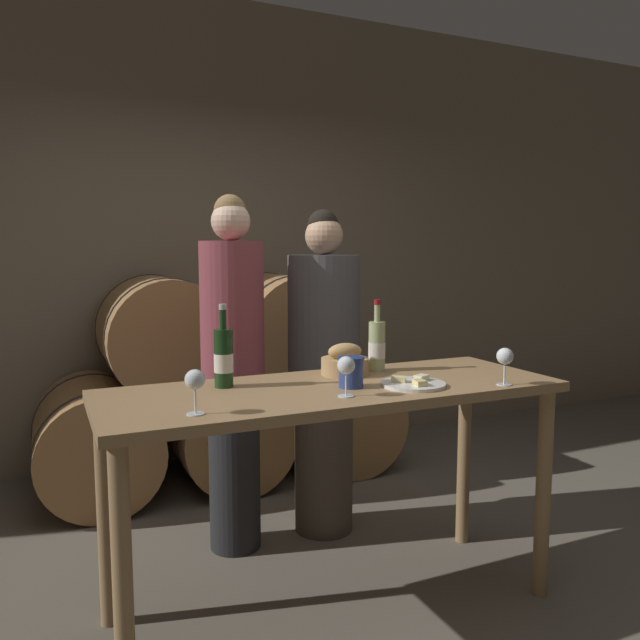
{
  "coord_description": "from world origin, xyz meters",
  "views": [
    {
      "loc": [
        -1.05,
        -2.19,
        1.48
      ],
      "look_at": [
        0.0,
        0.13,
        1.19
      ],
      "focal_mm": 35.0,
      "sensor_mm": 36.0,
      "label": 1
    }
  ],
  "objects_px": {
    "person_right": "(324,372)",
    "wine_bottle_red": "(224,358)",
    "wine_glass_left": "(346,367)",
    "bread_basket": "(345,362)",
    "blue_crock": "(351,371)",
    "wine_glass_far_left": "(195,381)",
    "wine_glass_center": "(505,358)",
    "person_left": "(233,370)",
    "cheese_plate": "(413,384)",
    "wine_bottle_white": "(377,346)",
    "tasting_table": "(334,417)"
  },
  "relations": [
    {
      "from": "person_right",
      "to": "wine_bottle_white",
      "type": "xyz_separation_m",
      "value": [
        0.03,
        -0.49,
        0.21
      ]
    },
    {
      "from": "wine_bottle_red",
      "to": "wine_bottle_white",
      "type": "distance_m",
      "value": 0.71
    },
    {
      "from": "tasting_table",
      "to": "cheese_plate",
      "type": "height_order",
      "value": "cheese_plate"
    },
    {
      "from": "person_left",
      "to": "bread_basket",
      "type": "bearing_deg",
      "value": -55.35
    },
    {
      "from": "blue_crock",
      "to": "cheese_plate",
      "type": "distance_m",
      "value": 0.26
    },
    {
      "from": "person_right",
      "to": "wine_bottle_white",
      "type": "relative_size",
      "value": 5.27
    },
    {
      "from": "tasting_table",
      "to": "wine_glass_center",
      "type": "distance_m",
      "value": 0.72
    },
    {
      "from": "tasting_table",
      "to": "person_left",
      "type": "distance_m",
      "value": 0.73
    },
    {
      "from": "person_right",
      "to": "wine_glass_far_left",
      "type": "height_order",
      "value": "person_right"
    },
    {
      "from": "tasting_table",
      "to": "bread_basket",
      "type": "distance_m",
      "value": 0.3
    },
    {
      "from": "person_right",
      "to": "wine_bottle_red",
      "type": "relative_size",
      "value": 5.12
    },
    {
      "from": "wine_bottle_red",
      "to": "wine_glass_left",
      "type": "relative_size",
      "value": 2.18
    },
    {
      "from": "person_left",
      "to": "wine_bottle_red",
      "type": "bearing_deg",
      "value": -109.95
    },
    {
      "from": "tasting_table",
      "to": "wine_bottle_white",
      "type": "distance_m",
      "value": 0.44
    },
    {
      "from": "person_left",
      "to": "person_right",
      "type": "distance_m",
      "value": 0.49
    },
    {
      "from": "wine_bottle_white",
      "to": "wine_glass_center",
      "type": "bearing_deg",
      "value": -55.82
    },
    {
      "from": "person_left",
      "to": "cheese_plate",
      "type": "height_order",
      "value": "person_left"
    },
    {
      "from": "wine_bottle_white",
      "to": "wine_glass_center",
      "type": "relative_size",
      "value": 2.12
    },
    {
      "from": "bread_basket",
      "to": "wine_glass_far_left",
      "type": "height_order",
      "value": "wine_glass_far_left"
    },
    {
      "from": "tasting_table",
      "to": "wine_bottle_red",
      "type": "height_order",
      "value": "wine_bottle_red"
    },
    {
      "from": "wine_bottle_white",
      "to": "wine_glass_far_left",
      "type": "xyz_separation_m",
      "value": [
        -0.91,
        -0.4,
        -0.0
      ]
    },
    {
      "from": "cheese_plate",
      "to": "wine_glass_center",
      "type": "relative_size",
      "value": 1.71
    },
    {
      "from": "tasting_table",
      "to": "person_left",
      "type": "height_order",
      "value": "person_left"
    },
    {
      "from": "wine_bottle_red",
      "to": "cheese_plate",
      "type": "distance_m",
      "value": 0.76
    },
    {
      "from": "wine_bottle_red",
      "to": "bread_basket",
      "type": "height_order",
      "value": "wine_bottle_red"
    },
    {
      "from": "person_left",
      "to": "wine_glass_left",
      "type": "distance_m",
      "value": 0.91
    },
    {
      "from": "blue_crock",
      "to": "wine_glass_left",
      "type": "distance_m",
      "value": 0.16
    },
    {
      "from": "tasting_table",
      "to": "wine_glass_far_left",
      "type": "distance_m",
      "value": 0.68
    },
    {
      "from": "wine_glass_left",
      "to": "wine_glass_center",
      "type": "bearing_deg",
      "value": -7.31
    },
    {
      "from": "wine_bottle_white",
      "to": "bread_basket",
      "type": "relative_size",
      "value": 1.55
    },
    {
      "from": "person_left",
      "to": "wine_glass_far_left",
      "type": "bearing_deg",
      "value": -113.61
    },
    {
      "from": "wine_glass_far_left",
      "to": "wine_glass_center",
      "type": "xyz_separation_m",
      "value": [
        1.23,
        -0.06,
        0.0
      ]
    },
    {
      "from": "blue_crock",
      "to": "cheese_plate",
      "type": "bearing_deg",
      "value": -19.06
    },
    {
      "from": "person_left",
      "to": "wine_glass_center",
      "type": "height_order",
      "value": "person_left"
    },
    {
      "from": "wine_bottle_red",
      "to": "bread_basket",
      "type": "distance_m",
      "value": 0.55
    },
    {
      "from": "wine_bottle_red",
      "to": "wine_glass_left",
      "type": "bearing_deg",
      "value": -42.98
    },
    {
      "from": "wine_glass_center",
      "to": "wine_bottle_red",
      "type": "bearing_deg",
      "value": 157.53
    },
    {
      "from": "blue_crock",
      "to": "wine_glass_left",
      "type": "xyz_separation_m",
      "value": [
        -0.09,
        -0.13,
        0.04
      ]
    },
    {
      "from": "wine_bottle_red",
      "to": "tasting_table",
      "type": "bearing_deg",
      "value": -21.52
    },
    {
      "from": "bread_basket",
      "to": "wine_glass_far_left",
      "type": "xyz_separation_m",
      "value": [
        -0.74,
        -0.39,
        0.06
      ]
    },
    {
      "from": "person_right",
      "to": "cheese_plate",
      "type": "bearing_deg",
      "value": -89.32
    },
    {
      "from": "wine_glass_left",
      "to": "bread_basket",
      "type": "bearing_deg",
      "value": 63.97
    },
    {
      "from": "person_right",
      "to": "wine_glass_center",
      "type": "distance_m",
      "value": 1.04
    },
    {
      "from": "bread_basket",
      "to": "wine_glass_center",
      "type": "bearing_deg",
      "value": -42.85
    },
    {
      "from": "wine_bottle_white",
      "to": "wine_glass_center",
      "type": "distance_m",
      "value": 0.57
    },
    {
      "from": "wine_bottle_white",
      "to": "cheese_plate",
      "type": "distance_m",
      "value": 0.35
    },
    {
      "from": "bread_basket",
      "to": "cheese_plate",
      "type": "relative_size",
      "value": 0.8
    },
    {
      "from": "person_left",
      "to": "blue_crock",
      "type": "distance_m",
      "value": 0.8
    },
    {
      "from": "person_right",
      "to": "bread_basket",
      "type": "bearing_deg",
      "value": -104.8
    },
    {
      "from": "person_right",
      "to": "wine_glass_far_left",
      "type": "distance_m",
      "value": 1.27
    }
  ]
}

